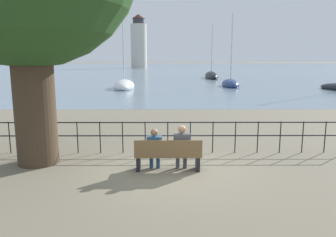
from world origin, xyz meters
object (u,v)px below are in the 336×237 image
(seated_person_right, at_px, (182,145))
(sailboat_2, at_px, (211,76))
(harbor_lighthouse, at_px, (139,43))
(sailboat_1, at_px, (124,85))
(park_bench, at_px, (168,155))
(sailboat_3, at_px, (230,84))
(seated_person_left, at_px, (155,147))

(seated_person_right, distance_m, sailboat_2, 46.84)
(seated_person_right, xyz_separation_m, harbor_lighthouse, (-10.35, 113.31, 8.24))
(seated_person_right, distance_m, sailboat_1, 26.83)
(park_bench, bearing_deg, seated_person_right, 11.24)
(harbor_lighthouse, bearing_deg, sailboat_3, -78.34)
(park_bench, distance_m, sailboat_1, 26.84)
(sailboat_3, height_order, harbor_lighthouse, harbor_lighthouse)
(seated_person_left, distance_m, harbor_lighthouse, 114.01)
(seated_person_left, bearing_deg, sailboat_3, 75.04)
(sailboat_1, bearing_deg, seated_person_right, -83.24)
(park_bench, distance_m, harbor_lighthouse, 114.14)
(park_bench, xyz_separation_m, seated_person_right, (0.38, 0.07, 0.26))
(seated_person_right, relative_size, sailboat_3, 0.15)
(seated_person_left, height_order, harbor_lighthouse, harbor_lighthouse)
(seated_person_left, height_order, sailboat_1, sailboat_1)
(sailboat_3, bearing_deg, sailboat_1, -164.66)
(sailboat_3, xyz_separation_m, harbor_lighthouse, (-17.38, 84.19, 8.65))
(seated_person_left, relative_size, sailboat_3, 0.14)
(seated_person_right, distance_m, harbor_lighthouse, 114.08)
(park_bench, distance_m, sailboat_2, 46.97)
(park_bench, height_order, harbor_lighthouse, harbor_lighthouse)
(seated_person_right, relative_size, harbor_lighthouse, 0.07)
(seated_person_left, bearing_deg, sailboat_2, 80.30)
(seated_person_left, relative_size, seated_person_right, 0.93)
(seated_person_left, distance_m, sailboat_3, 30.14)
(park_bench, bearing_deg, seated_person_left, 168.04)
(sailboat_3, bearing_deg, sailboat_2, 91.94)
(park_bench, bearing_deg, sailboat_1, 99.75)
(sailboat_2, bearing_deg, seated_person_right, -98.39)
(park_bench, bearing_deg, sailboat_3, 75.77)
(seated_person_right, distance_m, sailboat_3, 29.96)
(park_bench, height_order, seated_person_left, seated_person_left)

